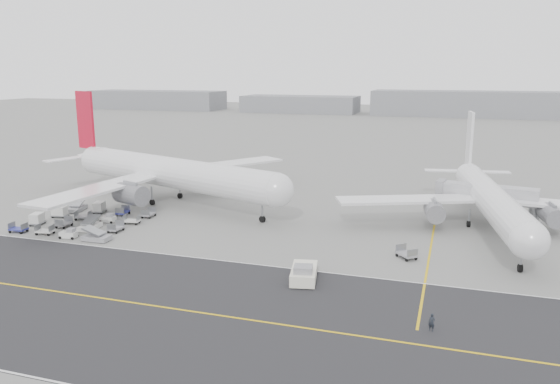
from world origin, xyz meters
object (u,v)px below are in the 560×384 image
(airliner_b, at_px, (490,199))
(jet_bridge, at_px, (488,196))
(ground_crew_a, at_px, (432,322))
(pushback_tug, at_px, (304,273))
(airliner_a, at_px, (166,172))

(airliner_b, distance_m, jet_bridge, 4.37)
(jet_bridge, bearing_deg, ground_crew_a, -88.58)
(pushback_tug, distance_m, jet_bridge, 42.43)
(airliner_a, height_order, airliner_b, airliner_a)
(airliner_b, distance_m, ground_crew_a, 41.14)
(airliner_a, distance_m, airliner_b, 59.29)
(pushback_tug, bearing_deg, airliner_a, 128.16)
(airliner_b, height_order, pushback_tug, airliner_b)
(airliner_a, height_order, ground_crew_a, airliner_a)
(airliner_a, relative_size, jet_bridge, 3.32)
(airliner_b, relative_size, pushback_tug, 5.97)
(ground_crew_a, bearing_deg, airliner_a, 159.72)
(pushback_tug, bearing_deg, jet_bridge, 46.50)
(pushback_tug, height_order, ground_crew_a, pushback_tug)
(pushback_tug, bearing_deg, airliner_b, 42.99)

